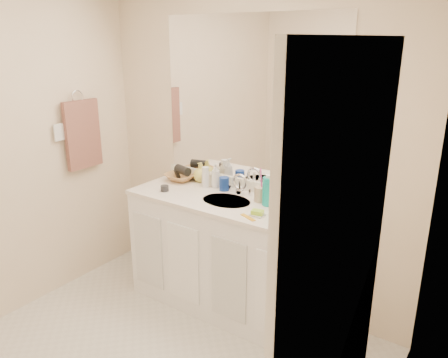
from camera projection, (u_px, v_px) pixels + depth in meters
wall_back at (249, 149)px, 3.27m from camera, size 2.60×0.02×2.40m
wall_right at (368, 273)px, 1.55m from camera, size 0.02×2.60×2.40m
vanity_cabinet at (228, 256)px, 3.29m from camera, size 1.50×0.55×0.85m
countertop at (228, 202)px, 3.16m from camera, size 1.52×0.57×0.03m
backsplash at (247, 185)px, 3.34m from camera, size 1.52×0.03×0.08m
sink_basin at (226, 202)px, 3.14m from camera, size 0.37×0.37×0.02m
faucet at (240, 187)px, 3.26m from camera, size 0.02×0.02×0.11m
mirror at (249, 101)px, 3.15m from camera, size 1.48×0.01×1.20m
blue_mug at (224, 184)px, 3.33m from camera, size 0.08×0.08×0.10m
tan_cup at (260, 194)px, 3.10m from camera, size 0.10×0.10×0.11m
toothbrush at (261, 182)px, 3.07m from camera, size 0.01×0.04×0.20m
mouthwash_bottle at (268, 191)px, 3.02m from camera, size 0.10×0.10×0.20m
clear_pump_bottle at (316, 200)px, 2.88m from camera, size 0.08×0.08×0.19m
soap_dish at (257, 215)px, 2.86m from camera, size 0.09×0.08×0.01m
green_soap at (258, 212)px, 2.86m from camera, size 0.09×0.07×0.03m
orange_comb at (248, 217)px, 2.83m from camera, size 0.13×0.08×0.01m
dark_jar at (165, 188)px, 3.32m from camera, size 0.08×0.08×0.04m
extra_white_bottle at (205, 177)px, 3.39m from camera, size 0.06×0.06×0.16m
soap_bottle_white at (216, 176)px, 3.39m from camera, size 0.08×0.08×0.19m
soap_bottle_cream at (207, 177)px, 3.42m from camera, size 0.09×0.09×0.15m
soap_bottle_yellow at (201, 172)px, 3.52m from camera, size 0.15×0.15×0.16m
wicker_basket at (181, 177)px, 3.57m from camera, size 0.25×0.25×0.06m
hair_dryer at (183, 170)px, 3.54m from camera, size 0.16×0.11×0.07m
towel_ring at (77, 97)px, 3.44m from camera, size 0.01×0.11×0.11m
hand_towel at (83, 135)px, 3.52m from camera, size 0.04×0.32×0.55m
switch_plate at (59, 132)px, 3.36m from camera, size 0.01×0.08×0.13m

